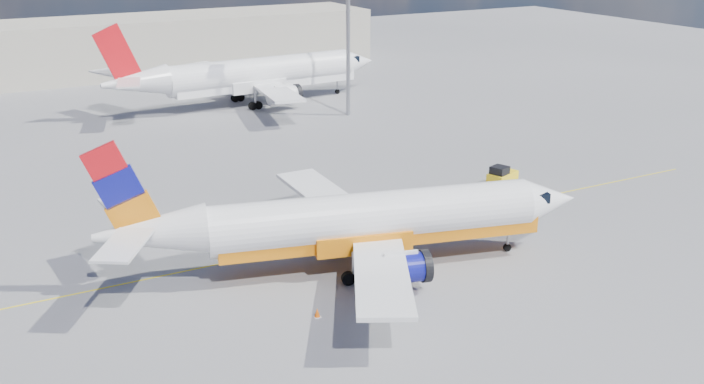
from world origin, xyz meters
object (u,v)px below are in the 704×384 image
gse_tug (502,177)px  second_jet (253,75)px  traffic_cone (317,313)px  main_jet (358,221)px

gse_tug → second_jet: bearing=79.8°
second_jet → traffic_cone: size_ratio=65.72×
traffic_cone → main_jet: bearing=42.0°
gse_tug → traffic_cone: bearing=-170.8°
main_jet → traffic_cone: bearing=-124.1°
gse_tug → traffic_cone: (-23.93, -13.20, -0.67)m
main_jet → gse_tug: main_jet is taller
main_jet → second_jet: size_ratio=0.89×
main_jet → traffic_cone: 7.77m
second_jet → gse_tug: size_ratio=11.60×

